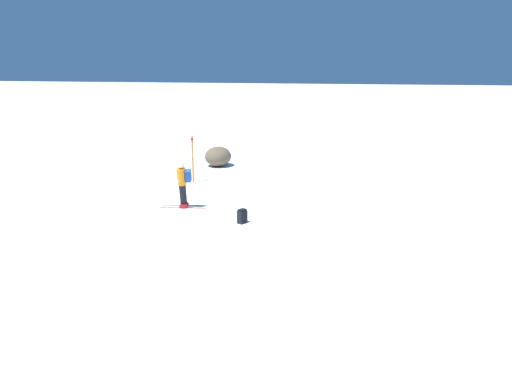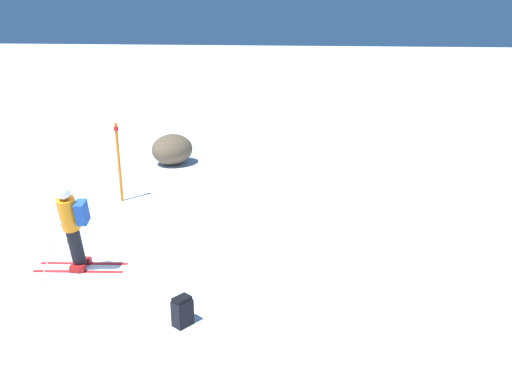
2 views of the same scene
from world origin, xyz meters
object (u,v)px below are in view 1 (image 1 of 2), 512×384
(spare_backpack, at_px, (242,216))
(trail_marker, at_px, (193,157))
(exposed_boulder_0, at_px, (218,156))
(skier, at_px, (183,182))

(spare_backpack, relative_size, trail_marker, 0.23)
(exposed_boulder_0, bearing_deg, spare_backpack, 24.83)
(spare_backpack, xyz_separation_m, exposed_boulder_0, (-9.37, -4.34, 0.28))
(spare_backpack, xyz_separation_m, trail_marker, (-5.27, -4.05, 0.94))
(skier, distance_m, spare_backpack, 3.02)
(exposed_boulder_0, height_order, trail_marker, trail_marker)
(exposed_boulder_0, distance_m, trail_marker, 4.16)
(trail_marker, bearing_deg, skier, 18.22)
(exposed_boulder_0, bearing_deg, skier, 11.35)
(skier, height_order, trail_marker, trail_marker)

